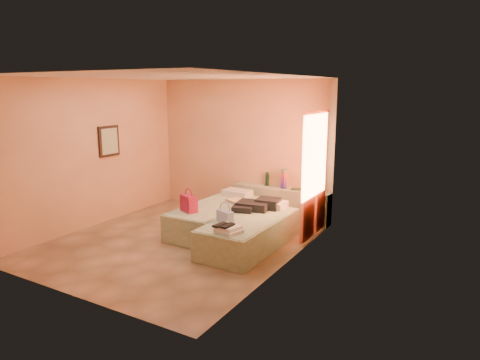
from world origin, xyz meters
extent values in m
plane|color=tan|center=(0.00, 0.00, 0.00)|extent=(4.50, 4.50, 0.00)
cube|color=tan|center=(0.00, 2.25, 1.40)|extent=(4.00, 0.02, 2.80)
cube|color=tan|center=(-2.00, 0.00, 1.40)|extent=(0.02, 4.50, 2.80)
cube|color=tan|center=(2.00, 0.00, 1.40)|extent=(0.02, 4.50, 2.80)
cube|color=silver|center=(0.00, 0.00, 2.80)|extent=(4.00, 4.50, 0.02)
cube|color=#FBD59B|center=(1.98, 1.25, 1.50)|extent=(0.02, 1.10, 1.40)
cube|color=#FF643C|center=(1.94, 1.10, 1.15)|extent=(0.05, 0.55, 2.20)
cube|color=#FF643C|center=(1.94, 1.70, 1.15)|extent=(0.05, 0.45, 2.20)
cube|color=black|center=(-1.97, 0.40, 1.60)|extent=(0.04, 0.50, 0.60)
cube|color=gold|center=(1.55, 2.22, 1.45)|extent=(0.25, 0.04, 0.30)
cube|color=#A0AD8D|center=(0.98, 2.10, 0.33)|extent=(2.05, 0.30, 0.65)
cube|color=#B2C59E|center=(0.24, 0.83, 0.25)|extent=(0.91, 2.00, 0.50)
cube|color=#B2C59E|center=(1.19, 0.40, 0.25)|extent=(0.91, 2.00, 0.50)
cylinder|color=#153B26|center=(0.64, 2.16, 0.79)|extent=(0.09, 0.09, 0.27)
cube|color=#A01339|center=(1.04, 2.10, 0.85)|extent=(0.11, 0.11, 0.39)
cylinder|color=#539863|center=(0.62, 2.19, 0.66)|extent=(0.13, 0.13, 0.03)
cube|color=#25452D|center=(1.30, 2.09, 0.66)|extent=(0.19, 0.15, 0.03)
cube|color=silver|center=(1.77, 2.12, 0.77)|extent=(0.21, 0.21, 0.24)
cube|color=#A01339|center=(0.07, 0.24, 0.65)|extent=(0.36, 0.29, 0.30)
cube|color=tan|center=(0.48, 1.18, 0.53)|extent=(0.42, 0.38, 0.06)
cube|color=black|center=(1.03, 0.92, 0.59)|extent=(0.71, 0.71, 0.18)
cube|color=#4356A2|center=(0.94, 0.03, 0.60)|extent=(0.33, 0.22, 0.19)
cube|color=white|center=(1.25, -0.37, 0.55)|extent=(0.42, 0.38, 0.10)
cube|color=black|center=(1.19, -0.42, 0.61)|extent=(0.24, 0.29, 0.03)
camera|label=1|loc=(4.44, -5.56, 2.61)|focal=32.00mm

